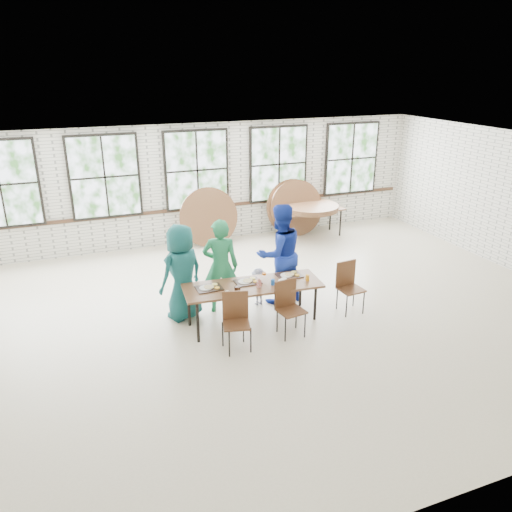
{
  "coord_description": "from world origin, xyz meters",
  "views": [
    {
      "loc": [
        -3.07,
        -7.5,
        4.32
      ],
      "look_at": [
        0.0,
        0.4,
        1.05
      ],
      "focal_mm": 35.0,
      "sensor_mm": 36.0,
      "label": 1
    }
  ],
  "objects": [
    {
      "name": "chair_near_right",
      "position": [
        0.17,
        -0.66,
        0.56
      ],
      "size": [
        0.48,
        0.46,
        0.95
      ],
      "rotation": [
        0.0,
        0.0,
        0.15
      ],
      "color": "#54321C",
      "rests_on": "ground"
    },
    {
      "name": "round_tops_stacked",
      "position": [
        2.85,
        3.81,
        0.8
      ],
      "size": [
        1.5,
        1.5,
        0.13
      ],
      "color": "brown",
      "rests_on": "storage_table"
    },
    {
      "name": "room",
      "position": [
        0.0,
        4.44,
        1.83
      ],
      "size": [
        12.0,
        12.0,
        12.0
      ],
      "color": "beige",
      "rests_on": "ground"
    },
    {
      "name": "toddler",
      "position": [
        0.1,
        0.53,
        0.37
      ],
      "size": [
        0.49,
        0.3,
        0.73
      ],
      "primitive_type": "imported",
      "rotation": [
        0.0,
        0.0,
        3.21
      ],
      "color": "#14123A",
      "rests_on": "ground"
    },
    {
      "name": "chair_spare",
      "position": [
        1.56,
        -0.28,
        0.56
      ],
      "size": [
        0.46,
        0.44,
        0.95
      ],
      "rotation": [
        0.0,
        0.0,
        0.1
      ],
      "color": "#54321C",
      "rests_on": "ground"
    },
    {
      "name": "adult_teal",
      "position": [
        -1.36,
        0.53,
        0.88
      ],
      "size": [
        1.01,
        0.87,
        1.76
      ],
      "primitive_type": "imported",
      "rotation": [
        0.0,
        0.0,
        3.57
      ],
      "color": "#175858",
      "rests_on": "ground"
    },
    {
      "name": "adult_blue",
      "position": [
        0.53,
        0.53,
        0.97
      ],
      "size": [
        1.03,
        0.84,
        1.94
      ],
      "primitive_type": "imported",
      "rotation": [
        0.0,
        0.0,
        3.26
      ],
      "color": "#162D9A",
      "rests_on": "ground"
    },
    {
      "name": "tabletop_clutter",
      "position": [
        -0.15,
        -0.14,
        0.77
      ],
      "size": [
        1.97,
        0.61,
        0.11
      ],
      "color": "black",
      "rests_on": "dining_table"
    },
    {
      "name": "chair_near_left",
      "position": [
        -0.8,
        -0.77,
        0.56
      ],
      "size": [
        0.51,
        0.5,
        0.95
      ],
      "rotation": [
        0.0,
        0.0,
        -0.26
      ],
      "color": "#54321C",
      "rests_on": "ground"
    },
    {
      "name": "adult_green",
      "position": [
        -0.64,
        0.53,
        0.89
      ],
      "size": [
        0.75,
        0.62,
        1.78
      ],
      "primitive_type": "imported",
      "rotation": [
        0.0,
        0.0,
        2.81
      ],
      "color": "#217D4C",
      "rests_on": "ground"
    },
    {
      "name": "round_tops_leaning",
      "position": [
        1.77,
        4.14,
        0.73
      ],
      "size": [
        3.94,
        0.49,
        1.47
      ],
      "color": "brown",
      "rests_on": "ground"
    },
    {
      "name": "dining_table",
      "position": [
        -0.26,
        -0.12,
        0.69
      ],
      "size": [
        2.46,
        1.01,
        0.74
      ],
      "rotation": [
        0.0,
        0.0,
        -0.09
      ],
      "color": "brown",
      "rests_on": "ground"
    },
    {
      "name": "storage_table",
      "position": [
        2.85,
        3.81,
        0.69
      ],
      "size": [
        1.86,
        0.9,
        0.74
      ],
      "rotation": [
        0.0,
        0.0,
        0.08
      ],
      "color": "brown",
      "rests_on": "ground"
    }
  ]
}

